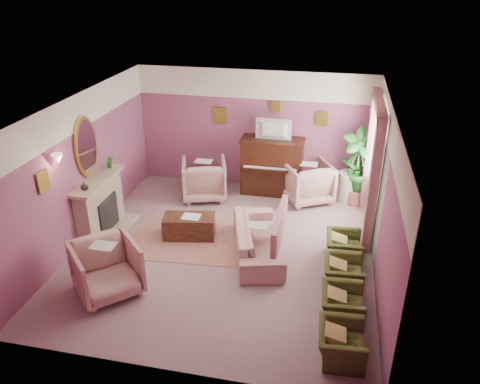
% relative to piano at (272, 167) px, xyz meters
% --- Properties ---
extents(floor, '(5.50, 6.00, 0.01)m').
position_rel_piano_xyz_m(floor, '(-0.50, -2.68, -0.65)').
color(floor, gray).
rests_on(floor, ground).
extents(ceiling, '(5.50, 6.00, 0.01)m').
position_rel_piano_xyz_m(ceiling, '(-0.50, -2.68, 2.15)').
color(ceiling, beige).
rests_on(ceiling, wall_back).
extents(wall_back, '(5.50, 0.02, 2.80)m').
position_rel_piano_xyz_m(wall_back, '(-0.50, 0.32, 0.75)').
color(wall_back, '#73406B').
rests_on(wall_back, floor).
extents(wall_front, '(5.50, 0.02, 2.80)m').
position_rel_piano_xyz_m(wall_front, '(-0.50, -5.68, 0.75)').
color(wall_front, '#73406B').
rests_on(wall_front, floor).
extents(wall_left, '(0.02, 6.00, 2.80)m').
position_rel_piano_xyz_m(wall_left, '(-3.25, -2.68, 0.75)').
color(wall_left, '#73406B').
rests_on(wall_left, floor).
extents(wall_right, '(0.02, 6.00, 2.80)m').
position_rel_piano_xyz_m(wall_right, '(2.25, -2.68, 0.75)').
color(wall_right, '#73406B').
rests_on(wall_right, floor).
extents(picture_rail_band, '(5.50, 0.01, 0.65)m').
position_rel_piano_xyz_m(picture_rail_band, '(-0.50, 0.31, 1.82)').
color(picture_rail_band, white).
rests_on(picture_rail_band, wall_back).
extents(stripe_panel, '(0.01, 3.00, 2.15)m').
position_rel_piano_xyz_m(stripe_panel, '(2.23, -1.38, 0.42)').
color(stripe_panel, '#9AAC91').
rests_on(stripe_panel, wall_right).
extents(fireplace_surround, '(0.30, 1.40, 1.10)m').
position_rel_piano_xyz_m(fireplace_surround, '(-3.09, -2.48, -0.10)').
color(fireplace_surround, tan).
rests_on(fireplace_surround, floor).
extents(fireplace_inset, '(0.18, 0.72, 0.68)m').
position_rel_piano_xyz_m(fireplace_inset, '(-2.99, -2.48, -0.25)').
color(fireplace_inset, black).
rests_on(fireplace_inset, floor).
extents(fire_ember, '(0.06, 0.54, 0.10)m').
position_rel_piano_xyz_m(fire_ember, '(-2.95, -2.48, -0.43)').
color(fire_ember, '#FF5735').
rests_on(fire_ember, floor).
extents(mantel_shelf, '(0.40, 1.55, 0.07)m').
position_rel_piano_xyz_m(mantel_shelf, '(-3.06, -2.48, 0.47)').
color(mantel_shelf, tan).
rests_on(mantel_shelf, fireplace_surround).
extents(hearth, '(0.55, 1.50, 0.02)m').
position_rel_piano_xyz_m(hearth, '(-2.89, -2.48, -0.64)').
color(hearth, tan).
rests_on(hearth, floor).
extents(mirror_frame, '(0.04, 0.72, 1.20)m').
position_rel_piano_xyz_m(mirror_frame, '(-3.20, -2.48, 1.15)').
color(mirror_frame, gold).
rests_on(mirror_frame, wall_left).
extents(mirror_glass, '(0.01, 0.60, 1.06)m').
position_rel_piano_xyz_m(mirror_glass, '(-3.17, -2.48, 1.15)').
color(mirror_glass, silver).
rests_on(mirror_glass, wall_left).
extents(sconce_shade, '(0.20, 0.20, 0.16)m').
position_rel_piano_xyz_m(sconce_shade, '(-3.12, -3.53, 1.33)').
color(sconce_shade, '#FFB0A3').
rests_on(sconce_shade, wall_left).
extents(piano, '(1.40, 0.60, 1.30)m').
position_rel_piano_xyz_m(piano, '(0.00, 0.00, 0.00)').
color(piano, black).
rests_on(piano, floor).
extents(piano_keyshelf, '(1.30, 0.12, 0.06)m').
position_rel_piano_xyz_m(piano_keyshelf, '(-0.00, -0.35, 0.07)').
color(piano_keyshelf, black).
rests_on(piano_keyshelf, piano).
extents(piano_keys, '(1.20, 0.08, 0.02)m').
position_rel_piano_xyz_m(piano_keys, '(0.00, -0.35, 0.11)').
color(piano_keys, silver).
rests_on(piano_keys, piano).
extents(piano_top, '(1.45, 0.65, 0.04)m').
position_rel_piano_xyz_m(piano_top, '(0.00, 0.00, 0.66)').
color(piano_top, black).
rests_on(piano_top, piano).
extents(television, '(0.80, 0.12, 0.48)m').
position_rel_piano_xyz_m(television, '(0.00, -0.05, 0.95)').
color(television, black).
rests_on(television, piano).
extents(print_back_left, '(0.30, 0.03, 0.38)m').
position_rel_piano_xyz_m(print_back_left, '(-1.30, 0.28, 1.07)').
color(print_back_left, gold).
rests_on(print_back_left, wall_back).
extents(print_back_right, '(0.26, 0.03, 0.34)m').
position_rel_piano_xyz_m(print_back_right, '(1.05, 0.28, 1.13)').
color(print_back_right, gold).
rests_on(print_back_right, wall_back).
extents(print_back_mid, '(0.22, 0.03, 0.26)m').
position_rel_piano_xyz_m(print_back_mid, '(0.00, 0.28, 1.35)').
color(print_back_mid, gold).
rests_on(print_back_mid, wall_back).
extents(print_left_wall, '(0.03, 0.28, 0.36)m').
position_rel_piano_xyz_m(print_left_wall, '(-3.21, -3.88, 1.07)').
color(print_left_wall, gold).
rests_on(print_left_wall, wall_left).
extents(window_blind, '(0.03, 1.40, 1.80)m').
position_rel_piano_xyz_m(window_blind, '(2.20, -1.13, 1.05)').
color(window_blind, silver).
rests_on(window_blind, wall_right).
extents(curtain_left, '(0.16, 0.34, 2.60)m').
position_rel_piano_xyz_m(curtain_left, '(2.12, -2.05, 0.65)').
color(curtain_left, '#A55B68').
rests_on(curtain_left, floor).
extents(curtain_right, '(0.16, 0.34, 2.60)m').
position_rel_piano_xyz_m(curtain_right, '(2.12, -0.21, 0.65)').
color(curtain_right, '#A55B68').
rests_on(curtain_right, floor).
extents(pelmet, '(0.16, 2.20, 0.16)m').
position_rel_piano_xyz_m(pelmet, '(2.12, -1.13, 1.91)').
color(pelmet, '#A55B68').
rests_on(pelmet, wall_right).
extents(mantel_plant, '(0.16, 0.16, 0.28)m').
position_rel_piano_xyz_m(mantel_plant, '(-3.05, -1.93, 0.64)').
color(mantel_plant, '#247226').
rests_on(mantel_plant, mantel_shelf).
extents(mantel_vase, '(0.16, 0.16, 0.16)m').
position_rel_piano_xyz_m(mantel_vase, '(-3.05, -2.98, 0.58)').
color(mantel_vase, white).
rests_on(mantel_vase, mantel_shelf).
extents(area_rug, '(2.61, 1.96, 0.01)m').
position_rel_piano_xyz_m(area_rug, '(-1.16, -2.38, -0.64)').
color(area_rug, '#A56A5A').
rests_on(area_rug, floor).
extents(coffee_table, '(1.07, 0.67, 0.45)m').
position_rel_piano_xyz_m(coffee_table, '(-1.29, -2.34, -0.43)').
color(coffee_table, '#412416').
rests_on(coffee_table, floor).
extents(table_paper, '(0.35, 0.28, 0.01)m').
position_rel_piano_xyz_m(table_paper, '(-1.24, -2.34, -0.20)').
color(table_paper, white).
rests_on(table_paper, coffee_table).
extents(sofa, '(0.68, 2.04, 0.82)m').
position_rel_piano_xyz_m(sofa, '(0.13, -2.64, -0.24)').
color(sofa, tan).
rests_on(sofa, floor).
extents(sofa_throw, '(0.10, 1.54, 0.57)m').
position_rel_piano_xyz_m(sofa_throw, '(0.53, -2.64, -0.05)').
color(sofa_throw, '#A55B68').
rests_on(sofa_throw, sofa).
extents(floral_armchair_left, '(0.97, 0.97, 1.01)m').
position_rel_piano_xyz_m(floral_armchair_left, '(-1.48, -0.58, -0.15)').
color(floral_armchair_left, tan).
rests_on(floral_armchair_left, floor).
extents(floral_armchair_right, '(0.97, 0.97, 1.01)m').
position_rel_piano_xyz_m(floral_armchair_right, '(0.86, -0.25, -0.15)').
color(floral_armchair_right, tan).
rests_on(floral_armchair_right, floor).
extents(floral_armchair_front, '(0.97, 0.97, 1.01)m').
position_rel_piano_xyz_m(floral_armchair_front, '(-2.06, -4.30, -0.15)').
color(floral_armchair_front, tan).
rests_on(floral_armchair_front, floor).
extents(olive_chair_a, '(0.52, 0.74, 0.64)m').
position_rel_piano_xyz_m(olive_chair_a, '(1.70, -4.96, -0.33)').
color(olive_chair_a, '#444B1E').
rests_on(olive_chair_a, floor).
extents(olive_chair_b, '(0.52, 0.74, 0.64)m').
position_rel_piano_xyz_m(olive_chair_b, '(1.70, -4.14, -0.33)').
color(olive_chair_b, '#444B1E').
rests_on(olive_chair_b, floor).
extents(olive_chair_c, '(0.52, 0.74, 0.64)m').
position_rel_piano_xyz_m(olive_chair_c, '(1.70, -3.32, -0.33)').
color(olive_chair_c, '#444B1E').
rests_on(olive_chair_c, floor).
extents(olive_chair_d, '(0.52, 0.74, 0.64)m').
position_rel_piano_xyz_m(olive_chair_d, '(1.70, -2.50, -0.33)').
color(olive_chair_d, '#444B1E').
rests_on(olive_chair_d, floor).
extents(side_table, '(0.52, 0.52, 0.70)m').
position_rel_piano_xyz_m(side_table, '(1.80, -0.08, -0.30)').
color(side_table, silver).
rests_on(side_table, floor).
extents(side_plant_big, '(0.30, 0.30, 0.34)m').
position_rel_piano_xyz_m(side_plant_big, '(1.80, -0.08, 0.22)').
color(side_plant_big, '#247226').
rests_on(side_plant_big, side_table).
extents(side_plant_small, '(0.16, 0.16, 0.28)m').
position_rel_piano_xyz_m(side_plant_small, '(1.92, -0.18, 0.19)').
color(side_plant_small, '#247226').
rests_on(side_plant_small, side_table).
extents(palm_pot, '(0.34, 0.34, 0.34)m').
position_rel_piano_xyz_m(palm_pot, '(1.90, -0.22, -0.48)').
color(palm_pot, '#A1564B').
rests_on(palm_pot, floor).
extents(palm_plant, '(0.76, 0.76, 1.44)m').
position_rel_piano_xyz_m(palm_plant, '(1.90, -0.22, 0.41)').
color(palm_plant, '#247226').
rests_on(palm_plant, palm_pot).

